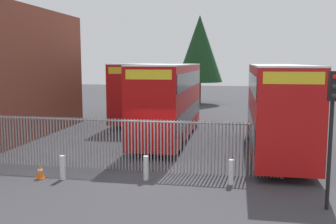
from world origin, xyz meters
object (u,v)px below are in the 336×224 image
Objects in this scene: double_decker_bus_behind_fence_right at (144,89)px; bollard_near_left at (63,168)px; bollard_near_right at (231,172)px; traffic_cone_by_gate at (40,171)px; double_decker_bus_behind_fence_left at (169,98)px; double_decker_bus_near_gate at (277,105)px; bollard_center_front at (146,168)px; traffic_light_kerbside at (332,115)px.

double_decker_bus_behind_fence_right is 15.94m from bollard_near_left.
double_decker_bus_behind_fence_right is 11.38× the size of bollard_near_right.
bollard_near_right reaches higher than traffic_cone_by_gate.
double_decker_bus_behind_fence_left is 9.64m from traffic_cone_by_gate.
double_decker_bus_behind_fence_right is 11.38× the size of bollard_near_left.
double_decker_bus_near_gate reaches higher than bollard_near_right.
double_decker_bus_behind_fence_left and double_decker_bus_behind_fence_right have the same top height.
bollard_center_front and bollard_near_right have the same top height.
double_decker_bus_behind_fence_left reaches higher than bollard_center_front.
double_decker_bus_near_gate is 10.70m from bollard_near_left.
bollard_near_left is at bearing -170.79° from bollard_center_front.
double_decker_bus_behind_fence_left is 12.11m from traffic_light_kerbside.
double_decker_bus_near_gate is at bearing 96.68° from traffic_light_kerbside.
double_decker_bus_behind_fence_left reaches higher than traffic_light_kerbside.
double_decker_bus_behind_fence_right reaches higher than traffic_cone_by_gate.
double_decker_bus_behind_fence_left is at bearing -65.43° from double_decker_bus_behind_fence_right.
bollard_near_right is (3.77, -8.07, -1.95)m from double_decker_bus_behind_fence_left.
bollard_center_front is (0.50, -8.09, -1.95)m from double_decker_bus_behind_fence_left.
traffic_light_kerbside reaches higher than bollard_near_left.
double_decker_bus_behind_fence_left is at bearing 156.53° from double_decker_bus_near_gate.
double_decker_bus_near_gate is 11.38× the size of bollard_near_right.
bollard_center_front is at bearing 7.90° from traffic_cone_by_gate.
bollard_near_left is 0.94m from traffic_cone_by_gate.
bollard_near_right is (7.07, -15.27, -1.95)m from double_decker_bus_behind_fence_right.
double_decker_bus_behind_fence_right is 18.32× the size of traffic_cone_by_gate.
traffic_light_kerbside reaches higher than traffic_cone_by_gate.
traffic_light_kerbside is (3.00, -1.95, 2.51)m from bollard_near_right.
bollard_near_left is 6.51m from bollard_near_right.
bollard_near_left reaches higher than traffic_cone_by_gate.
double_decker_bus_behind_fence_left is (-5.89, 2.56, 0.00)m from double_decker_bus_near_gate.
double_decker_bus_near_gate is 2.51× the size of traffic_light_kerbside.
bollard_near_right is 0.22× the size of traffic_light_kerbside.
traffic_cone_by_gate is (-0.92, -0.05, -0.19)m from bollard_near_left.
double_decker_bus_behind_fence_left is 11.38× the size of bollard_near_left.
double_decker_bus_behind_fence_right reaches higher than bollard_near_right.
bollard_near_left is (-8.61, -6.05, -1.95)m from double_decker_bus_near_gate.
bollard_center_front is (3.22, 0.52, 0.00)m from bollard_near_left.
double_decker_bus_behind_fence_right is at bearing 92.10° from bollard_near_left.
bollard_near_right is at bearing 4.80° from bollard_near_left.
bollard_center_front is at bearing -134.25° from double_decker_bus_near_gate.
bollard_center_front is at bearing -86.43° from double_decker_bus_behind_fence_left.
double_decker_bus_behind_fence_left reaches higher than bollard_near_right.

